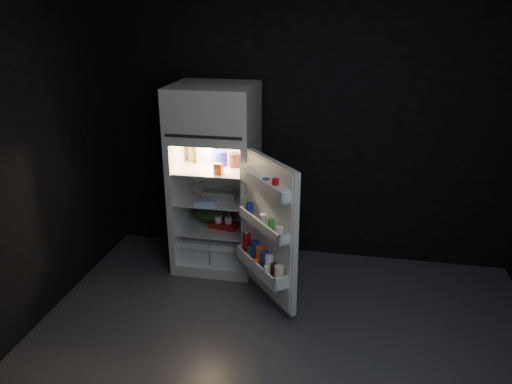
% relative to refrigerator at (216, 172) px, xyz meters
% --- Properties ---
extents(floor, '(4.00, 3.40, 0.00)m').
position_rel_refrigerator_xyz_m(floor, '(0.82, -1.32, -0.96)').
color(floor, '#46464A').
rests_on(floor, ground).
extents(wall_back, '(4.00, 0.00, 2.70)m').
position_rel_refrigerator_xyz_m(wall_back, '(0.82, 0.38, 0.39)').
color(wall_back, black).
rests_on(wall_back, ground).
extents(wall_front, '(4.00, 0.00, 2.70)m').
position_rel_refrigerator_xyz_m(wall_front, '(0.82, -3.02, 0.39)').
color(wall_front, black).
rests_on(wall_front, ground).
extents(wall_left, '(0.00, 3.40, 2.70)m').
position_rel_refrigerator_xyz_m(wall_left, '(-1.18, -1.32, 0.39)').
color(wall_left, black).
rests_on(wall_left, ground).
extents(refrigerator, '(0.76, 0.71, 1.78)m').
position_rel_refrigerator_xyz_m(refrigerator, '(0.00, 0.00, 0.00)').
color(refrigerator, silver).
rests_on(refrigerator, ground).
extents(fridge_door, '(0.60, 0.68, 1.22)m').
position_rel_refrigerator_xyz_m(fridge_door, '(0.62, -0.67, -0.28)').
color(fridge_door, silver).
rests_on(fridge_door, ground).
extents(milk_jug, '(0.16, 0.16, 0.24)m').
position_rel_refrigerator_xyz_m(milk_jug, '(-0.11, 0.03, 0.19)').
color(milk_jug, white).
rests_on(milk_jug, refrigerator).
extents(mayo_jar, '(0.14, 0.14, 0.14)m').
position_rel_refrigerator_xyz_m(mayo_jar, '(0.06, -0.02, 0.14)').
color(mayo_jar, '#1C209B').
rests_on(mayo_jar, refrigerator).
extents(jam_jar, '(0.12, 0.12, 0.13)m').
position_rel_refrigerator_xyz_m(jam_jar, '(0.19, -0.03, 0.14)').
color(jam_jar, black).
rests_on(jam_jar, refrigerator).
extents(amber_bottle, '(0.10, 0.10, 0.22)m').
position_rel_refrigerator_xyz_m(amber_bottle, '(-0.25, 0.07, 0.18)').
color(amber_bottle, gold).
rests_on(amber_bottle, refrigerator).
extents(small_carton, '(0.08, 0.07, 0.10)m').
position_rel_refrigerator_xyz_m(small_carton, '(0.10, -0.27, 0.12)').
color(small_carton, '#E04F1A').
rests_on(small_carton, refrigerator).
extents(egg_carton, '(0.32, 0.13, 0.07)m').
position_rel_refrigerator_xyz_m(egg_carton, '(0.05, -0.10, -0.19)').
color(egg_carton, gray).
rests_on(egg_carton, refrigerator).
extents(pie, '(0.30, 0.30, 0.04)m').
position_rel_refrigerator_xyz_m(pie, '(-0.09, 0.04, -0.21)').
color(pie, tan).
rests_on(pie, refrigerator).
extents(flat_package, '(0.21, 0.14, 0.04)m').
position_rel_refrigerator_xyz_m(flat_package, '(-0.04, -0.28, -0.21)').
color(flat_package, '#88A4D2').
rests_on(flat_package, refrigerator).
extents(wrapped_pkg, '(0.14, 0.13, 0.05)m').
position_rel_refrigerator_xyz_m(wrapped_pkg, '(0.22, 0.15, -0.20)').
color(wrapped_pkg, '#EBE8C0').
rests_on(wrapped_pkg, refrigerator).
extents(produce_bag, '(0.35, 0.30, 0.20)m').
position_rel_refrigerator_xyz_m(produce_bag, '(-0.07, 0.01, -0.43)').
color(produce_bag, '#193815').
rests_on(produce_bag, refrigerator).
extents(yogurt_tray, '(0.29, 0.19, 0.05)m').
position_rel_refrigerator_xyz_m(yogurt_tray, '(0.10, -0.10, -0.50)').
color(yogurt_tray, '#A20D0F').
rests_on(yogurt_tray, refrigerator).
extents(small_can_red, '(0.07, 0.07, 0.09)m').
position_rel_refrigerator_xyz_m(small_can_red, '(0.13, 0.16, -0.48)').
color(small_can_red, '#A20D0F').
rests_on(small_can_red, refrigerator).
extents(small_can_silver, '(0.07, 0.07, 0.09)m').
position_rel_refrigerator_xyz_m(small_can_silver, '(0.18, 0.14, -0.48)').
color(small_can_silver, '#B6B7BB').
rests_on(small_can_silver, refrigerator).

